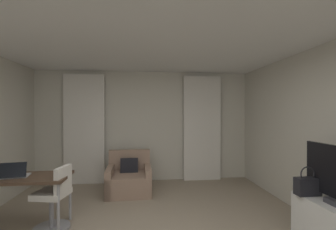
{
  "coord_description": "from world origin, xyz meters",
  "views": [
    {
      "loc": [
        -0.04,
        -2.48,
        1.62
      ],
      "look_at": [
        0.39,
        1.5,
        1.58
      ],
      "focal_mm": 24.4,
      "sensor_mm": 36.0,
      "label": 1
    }
  ],
  "objects": [
    {
      "name": "laptop",
      "position": [
        -1.78,
        0.83,
        0.78
      ],
      "size": [
        0.36,
        0.29,
        0.22
      ],
      "color": "#ADADB2",
      "rests_on": "desk"
    },
    {
      "name": "curtain_left_panel",
      "position": [
        -1.38,
        2.9,
        1.25
      ],
      "size": [
        0.9,
        0.06,
        2.5
      ],
      "color": "silver",
      "rests_on": "ground"
    },
    {
      "name": "desk_chair",
      "position": [
        -1.26,
        0.82,
        0.39
      ],
      "size": [
        0.48,
        0.48,
        0.88
      ],
      "color": "gray",
      "rests_on": "ground"
    },
    {
      "name": "ceiling",
      "position": [
        0.0,
        0.0,
        2.63
      ],
      "size": [
        5.12,
        6.12,
        0.06
      ],
      "primitive_type": "cube",
      "color": "white",
      "rests_on": "wall_left"
    },
    {
      "name": "curtain_right_panel",
      "position": [
        1.38,
        2.9,
        1.25
      ],
      "size": [
        0.9,
        0.06,
        2.5
      ],
      "color": "silver",
      "rests_on": "ground"
    },
    {
      "name": "armchair",
      "position": [
        -0.33,
        2.22,
        0.27
      ],
      "size": [
        0.89,
        0.86,
        0.82
      ],
      "color": "#997A66",
      "rests_on": "ground"
    },
    {
      "name": "handbag_primary",
      "position": [
        2.05,
        0.23,
        0.68
      ],
      "size": [
        0.3,
        0.14,
        0.37
      ],
      "color": "black",
      "rests_on": "tv_console"
    },
    {
      "name": "desk",
      "position": [
        -1.76,
        0.87,
        0.67
      ],
      "size": [
        1.33,
        0.59,
        0.74
      ],
      "color": "#4C3828",
      "rests_on": "ground"
    },
    {
      "name": "wall_window",
      "position": [
        0.0,
        3.03,
        1.3
      ],
      "size": [
        5.12,
        0.06,
        2.6
      ],
      "color": "beige",
      "rests_on": "ground"
    }
  ]
}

